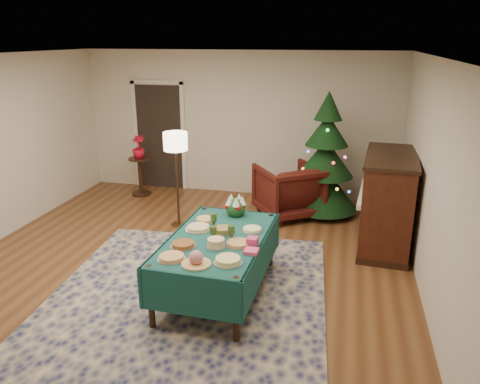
% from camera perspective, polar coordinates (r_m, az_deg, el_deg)
% --- Properties ---
extents(room_shell, '(7.00, 7.00, 7.00)m').
position_cam_1_polar(room_shell, '(5.66, -8.36, 2.10)').
color(room_shell, '#593319').
rests_on(room_shell, ground).
extents(doorway, '(1.08, 0.04, 2.16)m').
position_cam_1_polar(doorway, '(9.45, -9.79, 7.00)').
color(doorway, black).
rests_on(doorway, ground).
extents(rug, '(3.51, 4.43, 0.02)m').
position_cam_1_polar(rug, '(5.43, -7.28, -14.17)').
color(rug, '#131A49').
rests_on(rug, ground).
extents(buffet_table, '(1.16, 1.92, 0.73)m').
position_cam_1_polar(buffet_table, '(5.46, -2.74, -6.94)').
color(buffet_table, black).
rests_on(buffet_table, ground).
extents(platter_0, '(0.30, 0.30, 0.05)m').
position_cam_1_polar(platter_0, '(4.93, -8.35, -7.90)').
color(platter_0, silver).
rests_on(platter_0, buffet_table).
extents(platter_1, '(0.31, 0.31, 0.16)m').
position_cam_1_polar(platter_1, '(4.77, -5.38, -8.17)').
color(platter_1, silver).
rests_on(platter_1, buffet_table).
extents(platter_2, '(0.30, 0.30, 0.06)m').
position_cam_1_polar(platter_2, '(4.80, -1.48, -8.35)').
color(platter_2, silver).
rests_on(platter_2, buffet_table).
extents(platter_3, '(0.28, 0.28, 0.05)m').
position_cam_1_polar(platter_3, '(5.19, -6.95, -6.39)').
color(platter_3, silver).
rests_on(platter_3, buffet_table).
extents(platter_4, '(0.22, 0.22, 0.10)m').
position_cam_1_polar(platter_4, '(5.14, -2.95, -6.24)').
color(platter_4, silver).
rests_on(platter_4, buffet_table).
extents(platter_5, '(0.30, 0.30, 0.04)m').
position_cam_1_polar(platter_5, '(5.19, -0.22, -6.30)').
color(platter_5, silver).
rests_on(platter_5, buffet_table).
extents(platter_6, '(0.31, 0.31, 0.05)m').
position_cam_1_polar(platter_6, '(5.61, -5.10, -4.40)').
color(platter_6, silver).
rests_on(platter_6, buffet_table).
extents(platter_7, '(0.25, 0.25, 0.07)m').
position_cam_1_polar(platter_7, '(5.50, -2.12, -4.70)').
color(platter_7, silver).
rests_on(platter_7, buffet_table).
extents(platter_8, '(0.25, 0.25, 0.04)m').
position_cam_1_polar(platter_8, '(5.56, 1.48, -4.60)').
color(platter_8, silver).
rests_on(platter_8, buffet_table).
extents(platter_9, '(0.26, 0.26, 0.04)m').
position_cam_1_polar(platter_9, '(5.86, -4.24, -3.38)').
color(platter_9, silver).
rests_on(platter_9, buffet_table).
extents(goblet_0, '(0.08, 0.08, 0.17)m').
position_cam_1_polar(goblet_0, '(5.66, -3.24, -3.41)').
color(goblet_0, '#2D471E').
rests_on(goblet_0, buffet_table).
extents(goblet_1, '(0.08, 0.08, 0.17)m').
position_cam_1_polar(goblet_1, '(5.30, -1.07, -4.94)').
color(goblet_1, '#2D471E').
rests_on(goblet_1, buffet_table).
extents(goblet_2, '(0.08, 0.08, 0.17)m').
position_cam_1_polar(goblet_2, '(5.29, -3.27, -5.01)').
color(goblet_2, '#2D471E').
rests_on(goblet_2, buffet_table).
extents(napkin_stack, '(0.15, 0.15, 0.04)m').
position_cam_1_polar(napkin_stack, '(5.02, 1.38, -7.23)').
color(napkin_stack, '#FC467B').
rests_on(napkin_stack, buffet_table).
extents(gift_box, '(0.12, 0.12, 0.10)m').
position_cam_1_polar(gift_box, '(5.17, 1.50, -6.08)').
color(gift_box, '#D03979').
rests_on(gift_box, buffet_table).
extents(centerpiece, '(0.26, 0.26, 0.30)m').
position_cam_1_polar(centerpiece, '(6.00, -0.54, -1.71)').
color(centerpiece, '#1E4C1E').
rests_on(centerpiece, buffet_table).
extents(armchair, '(1.29, 1.27, 0.98)m').
position_cam_1_polar(armchair, '(7.93, 5.91, 0.46)').
color(armchair, '#43130E').
rests_on(armchair, ground).
extents(floor_lamp, '(0.37, 0.37, 1.54)m').
position_cam_1_polar(floor_lamp, '(7.30, -7.85, 5.43)').
color(floor_lamp, '#A57F3F').
rests_on(floor_lamp, ground).
extents(side_table, '(0.41, 0.41, 0.73)m').
position_cam_1_polar(side_table, '(9.21, -12.03, 1.81)').
color(side_table, black).
rests_on(side_table, ground).
extents(potted_plant, '(0.24, 0.43, 0.24)m').
position_cam_1_polar(potted_plant, '(9.08, -12.24, 4.81)').
color(potted_plant, red).
rests_on(potted_plant, side_table).
extents(christmas_tree, '(1.22, 1.22, 2.10)m').
position_cam_1_polar(christmas_tree, '(8.00, 10.38, 3.79)').
color(christmas_tree, black).
rests_on(christmas_tree, ground).
extents(piano, '(0.86, 1.63, 1.36)m').
position_cam_1_polar(piano, '(7.03, 17.49, -1.18)').
color(piano, black).
rests_on(piano, ground).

